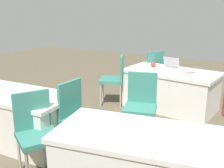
{
  "coord_description": "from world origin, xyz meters",
  "views": [
    {
      "loc": [
        -1.81,
        2.77,
        1.89
      ],
      "look_at": [
        -0.16,
        -0.22,
        0.9
      ],
      "focal_mm": 44.18,
      "sensor_mm": 36.0,
      "label": 1
    }
  ],
  "objects_px": {
    "chair_aisle": "(152,69)",
    "chair_back_row": "(115,76)",
    "chair_near_front": "(141,102)",
    "yarn_ball": "(153,64)",
    "laptop_silver": "(169,67)",
    "chair_tucked_right": "(78,114)",
    "table_foreground": "(170,90)",
    "table_mid_right": "(14,117)",
    "scissors_red": "(190,73)",
    "table_mid_left": "(139,166)",
    "chair_by_pillar": "(36,129)"
  },
  "relations": [
    {
      "from": "chair_aisle",
      "to": "yarn_ball",
      "type": "distance_m",
      "value": 0.62
    },
    {
      "from": "yarn_ball",
      "to": "chair_near_front",
      "type": "bearing_deg",
      "value": 104.87
    },
    {
      "from": "table_foreground",
      "to": "laptop_silver",
      "type": "relative_size",
      "value": 5.11
    },
    {
      "from": "chair_aisle",
      "to": "chair_back_row",
      "type": "distance_m",
      "value": 1.06
    },
    {
      "from": "table_mid_left",
      "to": "chair_near_front",
      "type": "relative_size",
      "value": 1.82
    },
    {
      "from": "scissors_red",
      "to": "table_mid_right",
      "type": "bearing_deg",
      "value": 13.34
    },
    {
      "from": "table_foreground",
      "to": "scissors_red",
      "type": "distance_m",
      "value": 0.5
    },
    {
      "from": "chair_near_front",
      "to": "chair_aisle",
      "type": "distance_m",
      "value": 2.17
    },
    {
      "from": "table_foreground",
      "to": "chair_tucked_right",
      "type": "distance_m",
      "value": 2.25
    },
    {
      "from": "chair_near_front",
      "to": "chair_aisle",
      "type": "bearing_deg",
      "value": -89.19
    },
    {
      "from": "chair_tucked_right",
      "to": "scissors_red",
      "type": "height_order",
      "value": "chair_tucked_right"
    },
    {
      "from": "chair_near_front",
      "to": "scissors_red",
      "type": "relative_size",
      "value": 5.34
    },
    {
      "from": "table_mid_left",
      "to": "chair_aisle",
      "type": "height_order",
      "value": "chair_aisle"
    },
    {
      "from": "table_foreground",
      "to": "table_mid_right",
      "type": "relative_size",
      "value": 0.99
    },
    {
      "from": "table_foreground",
      "to": "yarn_ball",
      "type": "relative_size",
      "value": 18.14
    },
    {
      "from": "chair_by_pillar",
      "to": "chair_back_row",
      "type": "bearing_deg",
      "value": -142.01
    },
    {
      "from": "chair_near_front",
      "to": "chair_tucked_right",
      "type": "xyz_separation_m",
      "value": [
        0.52,
        0.79,
        0.0
      ]
    },
    {
      "from": "chair_tucked_right",
      "to": "scissors_red",
      "type": "relative_size",
      "value": 5.35
    },
    {
      "from": "table_foreground",
      "to": "chair_back_row",
      "type": "distance_m",
      "value": 1.07
    },
    {
      "from": "table_mid_left",
      "to": "chair_by_pillar",
      "type": "relative_size",
      "value": 1.84
    },
    {
      "from": "chair_near_front",
      "to": "table_mid_right",
      "type": "bearing_deg",
      "value": 14.88
    },
    {
      "from": "table_mid_right",
      "to": "scissors_red",
      "type": "relative_size",
      "value": 9.93
    },
    {
      "from": "laptop_silver",
      "to": "table_foreground",
      "type": "bearing_deg",
      "value": 129.65
    },
    {
      "from": "chair_tucked_right",
      "to": "chair_by_pillar",
      "type": "relative_size",
      "value": 1.02
    },
    {
      "from": "chair_back_row",
      "to": "yarn_ball",
      "type": "bearing_deg",
      "value": -75.73
    },
    {
      "from": "laptop_silver",
      "to": "chair_tucked_right",
      "type": "bearing_deg",
      "value": 85.62
    },
    {
      "from": "chair_aisle",
      "to": "scissors_red",
      "type": "xyz_separation_m",
      "value": [
        -0.98,
        0.7,
        0.19
      ]
    },
    {
      "from": "table_mid_right",
      "to": "chair_near_front",
      "type": "bearing_deg",
      "value": -148.79
    },
    {
      "from": "chair_by_pillar",
      "to": "scissors_red",
      "type": "xyz_separation_m",
      "value": [
        -1.04,
        -2.73,
        0.18
      ]
    },
    {
      "from": "chair_back_row",
      "to": "chair_aisle",
      "type": "bearing_deg",
      "value": -43.97
    },
    {
      "from": "chair_tucked_right",
      "to": "chair_back_row",
      "type": "xyz_separation_m",
      "value": [
        0.48,
        -1.87,
        0.01
      ]
    },
    {
      "from": "table_foreground",
      "to": "table_mid_right",
      "type": "height_order",
      "value": "same"
    },
    {
      "from": "laptop_silver",
      "to": "yarn_ball",
      "type": "height_order",
      "value": "laptop_silver"
    },
    {
      "from": "table_foreground",
      "to": "chair_back_row",
      "type": "bearing_deg",
      "value": 17.23
    },
    {
      "from": "table_mid_left",
      "to": "table_mid_right",
      "type": "relative_size",
      "value": 0.98
    },
    {
      "from": "yarn_ball",
      "to": "chair_back_row",
      "type": "bearing_deg",
      "value": 38.26
    },
    {
      "from": "table_mid_left",
      "to": "laptop_silver",
      "type": "xyz_separation_m",
      "value": [
        0.6,
        -2.77,
        0.4
      ]
    },
    {
      "from": "table_mid_left",
      "to": "yarn_ball",
      "type": "xyz_separation_m",
      "value": [
        0.92,
        -2.77,
        0.41
      ]
    },
    {
      "from": "chair_aisle",
      "to": "yarn_ball",
      "type": "relative_size",
      "value": 9.67
    },
    {
      "from": "table_foreground",
      "to": "table_mid_left",
      "type": "bearing_deg",
      "value": 100.89
    },
    {
      "from": "chair_by_pillar",
      "to": "yarn_ball",
      "type": "xyz_separation_m",
      "value": [
        -0.29,
        -2.9,
        0.23
      ]
    },
    {
      "from": "yarn_ball",
      "to": "chair_tucked_right",
      "type": "bearing_deg",
      "value": 87.2
    },
    {
      "from": "table_mid_left",
      "to": "laptop_silver",
      "type": "relative_size",
      "value": 5.05
    },
    {
      "from": "table_mid_left",
      "to": "chair_tucked_right",
      "type": "height_order",
      "value": "chair_tucked_right"
    },
    {
      "from": "table_foreground",
      "to": "scissors_red",
      "type": "height_order",
      "value": "scissors_red"
    },
    {
      "from": "table_foreground",
      "to": "chair_by_pillar",
      "type": "relative_size",
      "value": 1.87
    },
    {
      "from": "chair_near_front",
      "to": "chair_back_row",
      "type": "xyz_separation_m",
      "value": [
        1.0,
        -1.08,
        0.01
      ]
    },
    {
      "from": "table_foreground",
      "to": "chair_near_front",
      "type": "xyz_separation_m",
      "value": [
        0.01,
        1.39,
        0.19
      ]
    },
    {
      "from": "chair_aisle",
      "to": "chair_back_row",
      "type": "bearing_deg",
      "value": -166.52
    },
    {
      "from": "table_mid_right",
      "to": "chair_by_pillar",
      "type": "distance_m",
      "value": 0.96
    }
  ]
}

